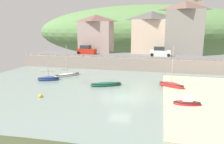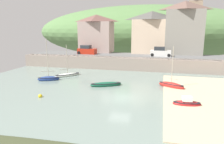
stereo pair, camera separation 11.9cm
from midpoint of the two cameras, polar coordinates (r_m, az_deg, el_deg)
The scene contains 15 objects.
ground at distance 16.04m, azimuth 0.12°, elevation -17.66°, with size 48.00×41.00×0.61m.
quay_seawall at distance 41.44m, azimuth 6.90°, elevation 2.49°, with size 48.00×9.40×2.40m.
hillside_backdrop at distance 78.63m, azimuth 8.74°, elevation 10.70°, with size 80.00×44.00×18.81m.
waterfront_building_left at distance 50.78m, azimuth -4.41°, elevation 10.49°, with size 7.81×5.38×8.75m.
waterfront_building_centre at distance 48.41m, azimuth 10.57°, elevation 10.60°, with size 8.75×4.39×9.30m.
waterfront_building_right at distance 48.52m, azimuth 18.86°, elevation 11.34°, with size 8.06×4.93×11.27m.
church_with_spire at distance 52.82m, azimuth 21.34°, elevation 13.99°, with size 3.00×3.00×16.16m.
motorboat_with_cabin at distance 30.06m, azimuth 15.73°, elevation -3.48°, with size 3.75×2.67×5.93m.
sailboat_tall_mast at distance 34.33m, azimuth -17.01°, elevation -1.70°, with size 3.50×2.32×6.70m.
sailboat_far_left at distance 29.81m, azimuth -1.78°, elevation -3.38°, with size 4.57×3.07×0.71m.
sailboat_nearest_shore at distance 36.69m, azimuth -12.13°, elevation -0.72°, with size 3.95×4.22×5.48m.
rowboat_small_beached at distance 23.82m, azimuth 19.62°, elevation -7.92°, with size 2.98×1.33×1.14m.
parked_car_near_slipway at distance 47.05m, azimuth -7.03°, elevation 5.88°, with size 4.21×1.98×1.95m.
parked_car_by_wall at distance 44.11m, azimuth 12.88°, elevation 5.27°, with size 4.12×1.82×1.95m.
mooring_buoy at distance 26.46m, azimuth -19.05°, elevation -6.22°, with size 0.47×0.47×0.47m.
Camera 1 is at (4.56, -23.15, 8.08)m, focal length 33.58 mm.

